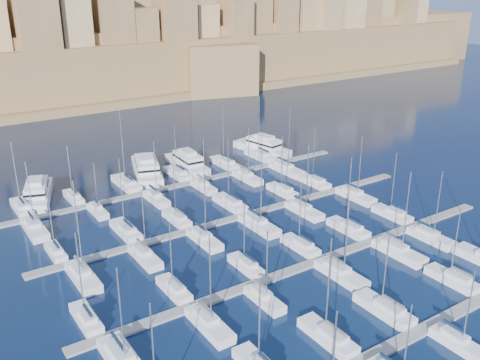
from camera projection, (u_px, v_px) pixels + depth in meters
ground at (273, 236)px, 98.80m from camera, size 600.00×600.00×0.00m
pontoon_near at (424, 329)px, 72.26m from camera, size 84.00×2.00×0.40m
pontoon_mid_near at (316, 262)px, 89.38m from camera, size 84.00×2.00×0.40m
pontoon_mid_far at (243, 216)px, 106.51m from camera, size 84.00×2.00×0.40m
pontoon_far at (190, 183)px, 123.63m from camera, size 84.00×2.00×0.40m
sailboat_2 at (328, 336)px, 69.99m from camera, size 2.77×9.25×15.17m
sailboat_3 at (384, 309)px, 75.72m from camera, size 2.87×9.55×12.93m
sailboat_4 at (453, 279)px, 83.20m from camera, size 2.64×8.80×12.76m
sailboat_9 at (459, 343)px, 68.75m from camera, size 2.34×7.80×12.00m
sailboat_12 at (86, 318)px, 73.67m from camera, size 2.42×8.06×13.95m
sailboat_13 at (174, 289)px, 80.61m from camera, size 2.38×7.94×11.71m
sailboat_14 at (246, 265)px, 87.27m from camera, size 2.33×7.76×11.96m
sailboat_15 at (301, 246)px, 93.61m from camera, size 2.51×8.37×12.79m
sailboat_16 at (348, 228)px, 100.08m from camera, size 2.75×9.17×14.85m
sailboat_17 at (392, 214)px, 106.03m from camera, size 2.63×8.77×13.64m
sailboat_19 at (209, 324)px, 72.49m from camera, size 2.79×9.32×14.92m
sailboat_20 at (264, 299)px, 78.19m from camera, size 2.31×7.71×12.26m
sailboat_21 at (341, 274)px, 84.75m from camera, size 2.95×9.83×13.75m
sailboat_22 at (399, 251)px, 91.60m from camera, size 3.01×10.02×15.78m
sailboat_23 at (431, 237)px, 96.68m from camera, size 2.72×9.05×13.86m
sailboat_24 at (56, 252)px, 91.49m from camera, size 2.19×7.30×12.84m
sailboat_25 at (126, 230)px, 99.19m from camera, size 2.87×9.58×14.93m
sailboat_26 at (177, 219)px, 104.02m from camera, size 2.49×8.31×13.70m
sailboat_27 at (230, 203)px, 111.13m from camera, size 2.91×9.70×14.94m
sailboat_28 at (282, 191)px, 117.62m from camera, size 2.58×8.59×13.58m
sailboat_29 at (314, 182)px, 122.68m from camera, size 2.73×9.11×13.49m
sailboat_30 at (83, 276)px, 83.97m from camera, size 3.03×10.10×17.38m
sailboat_31 at (145, 256)px, 90.02m from camera, size 2.68×8.94×13.41m
sailboat_32 at (204, 239)px, 95.94m from camera, size 2.72×9.05×13.28m
sailboat_33 at (259, 225)px, 101.46m from camera, size 3.07×10.24×16.64m
sailboat_34 at (304, 210)px, 107.78m from camera, size 2.81×9.37×14.90m
sailboat_35 at (355, 196)px, 114.96m from camera, size 2.93×9.76×14.55m
sailboat_36 at (22, 207)px, 109.14m from camera, size 2.80×9.33×14.83m
sailboat_37 at (74, 197)px, 114.12m from camera, size 2.43×8.10×12.45m
sailboat_38 at (126, 183)px, 121.65m from camera, size 3.27×10.88×18.31m
sailboat_39 at (178, 174)px, 127.82m from camera, size 2.91×9.72×13.02m
sailboat_40 at (225, 163)px, 134.88m from camera, size 3.01×10.03×15.59m
sailboat_41 at (260, 156)px, 140.60m from camera, size 3.05×10.15×16.78m
sailboat_42 at (34, 228)px, 99.98m from camera, size 3.10×10.33×14.39m
sailboat_43 at (98, 211)px, 107.66m from camera, size 2.22×7.42×11.23m
sailboat_44 at (156, 198)px, 113.61m from camera, size 2.65×8.82×13.80m
sailboat_45 at (203, 187)px, 120.00m from camera, size 2.44×8.14×12.38m
sailboat_46 at (247, 177)px, 125.52m from camera, size 2.78×9.28×13.25m
sailboat_47 at (286, 169)px, 130.69m from camera, size 3.23×10.78×16.21m
motor_yacht_a at (37, 192)px, 114.09m from camera, size 10.18×17.33×5.25m
motor_yacht_b at (147, 168)px, 128.49m from camera, size 11.62×20.19×5.25m
motor_yacht_c at (187, 162)px, 132.71m from camera, size 5.73×16.63×5.25m
motor_yacht_d at (263, 146)px, 145.15m from camera, size 8.39×17.93×5.25m
fortified_city at (41, 57)px, 214.28m from camera, size 460.00×108.95×59.52m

